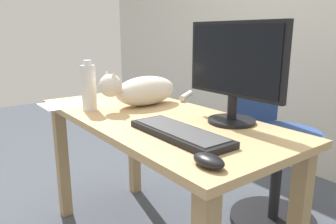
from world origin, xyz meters
TOP-DOWN VIEW (x-y plane):
  - desk at (0.00, 0.00)m, footprint 1.33×0.61m
  - office_chair at (0.16, 0.68)m, footprint 0.48×0.48m
  - monitor at (0.29, 0.19)m, footprint 0.48×0.20m
  - keyboard at (0.30, -0.10)m, footprint 0.44×0.15m
  - cat at (-0.21, 0.07)m, footprint 0.21×0.61m
  - computer_mouse at (0.56, -0.20)m, footprint 0.11×0.06m
  - paper_sheet at (-0.48, -0.21)m, footprint 0.21×0.30m
  - water_bottle at (-0.28, -0.19)m, footprint 0.07×0.07m

SIDE VIEW (x-z plane):
  - office_chair at x=0.16m, z-range -0.06..0.90m
  - desk at x=0.00m, z-range 0.24..0.94m
  - paper_sheet at x=-0.48m, z-range 0.71..0.71m
  - keyboard at x=0.30m, z-range 0.71..0.73m
  - computer_mouse at x=0.56m, z-range 0.71..0.74m
  - cat at x=-0.21m, z-range 0.69..0.89m
  - water_bottle at x=-0.28m, z-range 0.70..0.94m
  - monitor at x=0.29m, z-range 0.73..1.14m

